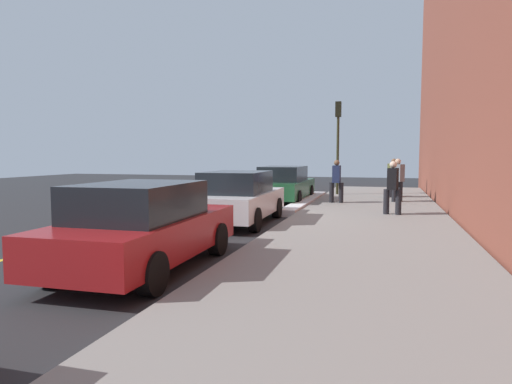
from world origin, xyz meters
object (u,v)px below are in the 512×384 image
Objects in this scene: pedestrian_olive_coat at (394,177)px; pedestrian_black_coat at (393,186)px; parked_car_red at (144,226)px; parked_car_white at (238,198)px; parked_car_green at (284,184)px; traffic_light_pole at (338,132)px; pedestrian_navy_coat at (336,180)px; pedestrian_grey_coat at (397,179)px; rolling_suitcase at (397,190)px.

pedestrian_olive_coat is 6.01m from pedestrian_black_coat.
pedestrian_black_coat is (7.60, -4.21, 0.27)m from parked_car_red.
pedestrian_olive_coat is (8.17, -4.41, 0.29)m from parked_car_white.
pedestrian_black_coat is at bearing -132.31° from parked_car_green.
parked_car_red is at bearing 172.80° from traffic_light_pole.
parked_car_white is 6.05m from parked_car_green.
traffic_light_pole is at bearing -7.20° from parked_car_red.
traffic_light_pole is (2.97, -1.89, 2.29)m from parked_car_green.
pedestrian_navy_coat reaches higher than parked_car_white.
parked_car_white is 9.50m from traffic_light_pole.
traffic_light_pole is at bearing 43.23° from pedestrian_grey_coat.
traffic_light_pole reaches higher than parked_car_red.
parked_car_white is 1.03× the size of traffic_light_pole.
rolling_suitcase is at bearing -22.00° from pedestrian_olive_coat.
parked_car_green is 2.84× the size of pedestrian_grey_coat.
pedestrian_olive_coat is 1.94m from pedestrian_grey_coat.
pedestrian_grey_coat is (0.18, -4.51, 0.29)m from parked_car_green.
parked_car_red is 14.75m from traffic_light_pole.
pedestrian_grey_coat is (-1.94, -0.12, 0.01)m from pedestrian_olive_coat.
pedestrian_navy_coat is 1.81× the size of rolling_suitcase.
traffic_light_pole is at bearing -32.50° from parked_car_green.
traffic_light_pole is at bearing 5.30° from pedestrian_navy_coat.
parked_car_red and parked_car_white have the same top height.
parked_car_white is 0.92× the size of parked_car_green.
pedestrian_grey_coat is at bearing -20.85° from parked_car_red.
pedestrian_olive_coat is 3.32m from traffic_light_pole.
traffic_light_pole reaches higher than pedestrian_grey_coat.
parked_car_red is 5.44m from parked_car_white.
rolling_suitcase is (0.40, -0.16, -0.62)m from pedestrian_olive_coat.
parked_car_green is at bearing 115.77° from pedestrian_olive_coat.
pedestrian_black_coat is 7.53m from traffic_light_pole.
parked_car_red is 14.71m from rolling_suitcase.
pedestrian_navy_coat is at bearing -111.62° from parked_car_green.
pedestrian_olive_coat is at bearing 3.45° from pedestrian_grey_coat.
pedestrian_navy_coat is 1.00× the size of pedestrian_black_coat.
pedestrian_black_coat is (-3.89, -4.27, 0.27)m from parked_car_green.
pedestrian_black_coat reaches higher than parked_car_white.
pedestrian_olive_coat is (2.12, -4.39, 0.28)m from parked_car_green.
parked_car_red is 14.28m from pedestrian_olive_coat.
parked_car_white is 7.71m from pedestrian_grey_coat.
traffic_light_pole is (14.45, -1.82, 2.30)m from parked_car_red.
pedestrian_navy_coat is (5.16, -2.27, 0.27)m from parked_car_white.
pedestrian_olive_coat is at bearing -17.64° from parked_car_red.
parked_car_red is 2.66× the size of pedestrian_navy_coat.
pedestrian_olive_coat is at bearing -35.45° from pedestrian_navy_coat.
traffic_light_pole is 3.77m from rolling_suitcase.
parked_car_red is at bearing 159.15° from pedestrian_grey_coat.
pedestrian_black_coat is at bearing 178.85° from pedestrian_olive_coat.
pedestrian_olive_coat is at bearing -28.36° from parked_car_white.
pedestrian_grey_coat is at bearing -64.65° from pedestrian_navy_coat.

